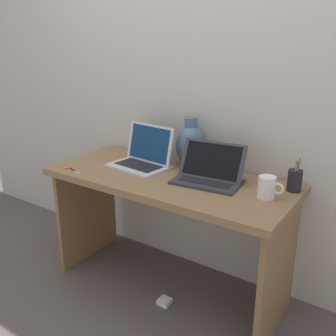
% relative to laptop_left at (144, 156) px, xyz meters
% --- Properties ---
extents(ground_plane, '(6.00, 6.00, 0.00)m').
position_rel_laptop_left_xyz_m(ground_plane, '(0.23, -0.08, -0.79)').
color(ground_plane, '#564C47').
extents(back_wall, '(4.40, 0.04, 2.40)m').
position_rel_laptop_left_xyz_m(back_wall, '(0.23, 0.27, 0.41)').
color(back_wall, beige).
rests_on(back_wall, ground).
extents(desk, '(1.41, 0.61, 0.73)m').
position_rel_laptop_left_xyz_m(desk, '(0.23, -0.08, -0.22)').
color(desk, olive).
rests_on(desk, ground).
extents(laptop_left, '(0.37, 0.29, 0.24)m').
position_rel_laptop_left_xyz_m(laptop_left, '(0.00, 0.00, 0.00)').
color(laptop_left, silver).
rests_on(laptop_left, desk).
extents(laptop_right, '(0.38, 0.27, 0.21)m').
position_rel_laptop_left_xyz_m(laptop_right, '(0.46, -0.02, -0.01)').
color(laptop_right, '#333338').
rests_on(laptop_right, desk).
extents(green_vase, '(0.18, 0.18, 0.29)m').
position_rel_laptop_left_xyz_m(green_vase, '(0.23, 0.17, 0.07)').
color(green_vase, slate).
rests_on(green_vase, desk).
extents(coffee_mug, '(0.13, 0.09, 0.11)m').
position_rel_laptop_left_xyz_m(coffee_mug, '(0.79, -0.06, -0.01)').
color(coffee_mug, white).
rests_on(coffee_mug, desk).
extents(pen_cup, '(0.07, 0.07, 0.18)m').
position_rel_laptop_left_xyz_m(pen_cup, '(0.88, 0.11, -0.01)').
color(pen_cup, black).
rests_on(pen_cup, desk).
extents(scissors, '(0.15, 0.07, 0.01)m').
position_rel_laptop_left_xyz_m(scissors, '(-0.32, -0.30, -0.06)').
color(scissors, '#B7B7BC').
rests_on(scissors, desk).
extents(power_brick, '(0.07, 0.07, 0.03)m').
position_rel_laptop_left_xyz_m(power_brick, '(0.30, -0.23, -0.78)').
color(power_brick, white).
rests_on(power_brick, ground).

